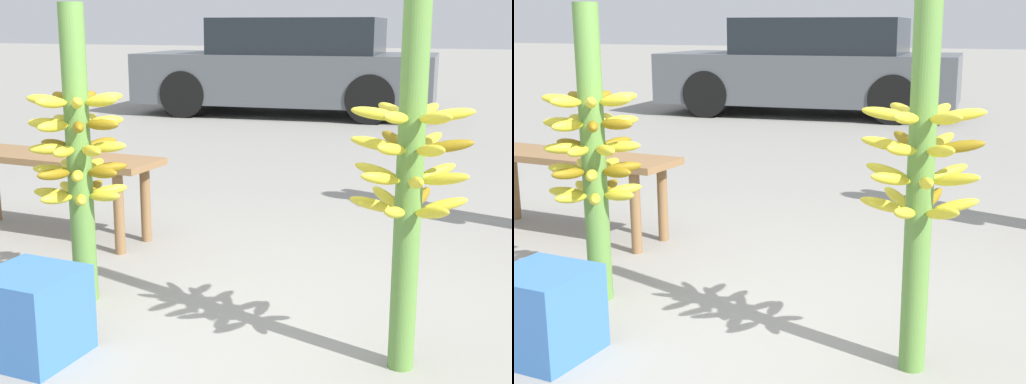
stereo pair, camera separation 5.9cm
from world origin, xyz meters
TOP-DOWN VIEW (x-y plane):
  - ground_plane at (0.00, 0.00)m, footprint 80.00×80.00m
  - banana_stalk_left at (-0.83, 0.35)m, footprint 0.44×0.44m
  - banana_stalk_center at (0.69, 0.27)m, footprint 0.44×0.44m
  - market_bench at (-1.67, 1.14)m, footprint 1.44×0.39m
  - parked_car at (-2.61, 7.61)m, footprint 4.45×2.39m
  - produce_crate at (-0.65, -0.23)m, footprint 0.35×0.35m

SIDE VIEW (x-z plane):
  - ground_plane at x=0.00m, z-range 0.00..0.00m
  - produce_crate at x=-0.65m, z-range 0.00..0.35m
  - market_bench at x=-1.67m, z-range 0.18..0.69m
  - parked_car at x=-2.61m, z-range -0.02..1.36m
  - banana_stalk_left at x=-0.83m, z-range 0.02..1.39m
  - banana_stalk_center at x=0.69m, z-range 0.02..1.53m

